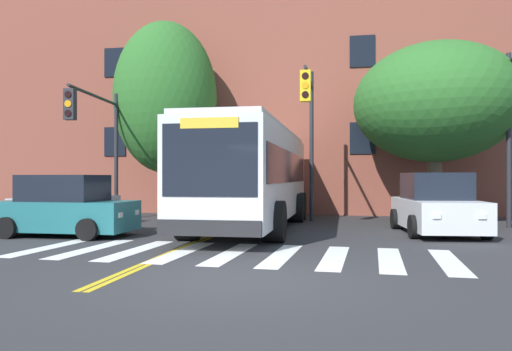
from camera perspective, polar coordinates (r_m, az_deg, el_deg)
The scene contains 14 objects.
ground_plane at distance 8.39m, azimuth -2.19°, elevation -11.86°, with size 120.00×120.00×0.00m, color #303033.
crosswalk at distance 11.18m, azimuth -2.90°, elevation -8.90°, with size 9.72×3.73×0.01m.
lane_line_yellow_inner at distance 25.13m, azimuth 1.42°, elevation -4.07°, with size 0.12×36.00×0.01m, color gold.
lane_line_yellow_outer at distance 25.10m, azimuth 1.78°, elevation -4.07°, with size 0.12×36.00×0.01m, color gold.
city_bus at distance 16.59m, azimuth -0.24°, elevation 0.05°, with size 2.95×11.16×3.29m.
car_silver_near_lane at distance 18.18m, azimuth -20.68°, elevation -2.96°, with size 2.36×3.87×1.78m.
car_white_far_lane at distance 15.97m, azimuth 19.90°, elevation -3.32°, with size 2.47×4.43×1.83m.
car_tan_behind_bus at distance 25.00m, azimuth 5.64°, elevation -1.52°, with size 2.32×4.73×2.38m.
car_teal_cross_street at distance 15.45m, azimuth -21.01°, elevation -3.47°, with size 3.97×2.04×1.76m.
traffic_light_far_corner at distance 19.30m, azimuth -17.61°, elevation 5.06°, with size 0.71×4.41×5.09m.
traffic_light_overhead at distance 18.23m, azimuth 6.11°, elevation 6.56°, with size 0.34×3.65×5.81m.
street_tree_curbside_large at distance 20.25m, azimuth 19.75°, elevation 7.77°, with size 7.91×8.40×6.75m.
street_tree_curbside_small at distance 22.21m, azimuth -10.30°, elevation 8.68°, with size 5.80×5.78×8.44m.
building_facade at distance 27.83m, azimuth -0.56°, elevation 10.49°, with size 43.96×8.86×13.71m.
Camera 1 is at (1.81, -8.02, 1.69)m, focal length 35.00 mm.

